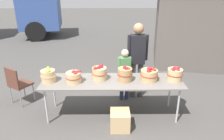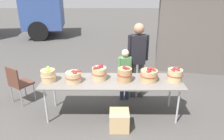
# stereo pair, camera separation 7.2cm
# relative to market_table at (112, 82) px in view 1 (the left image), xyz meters

# --- Properties ---
(ground_plane) EXTENTS (40.00, 40.00, 0.00)m
(ground_plane) POSITION_rel_market_table_xyz_m (0.00, 0.00, -0.71)
(ground_plane) COLOR #474442
(market_table) EXTENTS (2.70, 0.76, 0.75)m
(market_table) POSITION_rel_market_table_xyz_m (0.00, 0.00, 0.00)
(market_table) COLOR slate
(market_table) RESTS_ON ground
(apple_basket_green_0) EXTENTS (0.29, 0.29, 0.28)m
(apple_basket_green_0) POSITION_rel_market_table_xyz_m (-1.21, -0.03, 0.16)
(apple_basket_green_0) COLOR tan
(apple_basket_green_0) RESTS_ON market_table
(apple_basket_red_0) EXTENTS (0.30, 0.30, 0.24)m
(apple_basket_red_0) POSITION_rel_market_table_xyz_m (-0.72, -0.06, 0.15)
(apple_basket_red_0) COLOR tan
(apple_basket_red_0) RESTS_ON market_table
(apple_basket_red_1) EXTENTS (0.29, 0.29, 0.30)m
(apple_basket_red_1) POSITION_rel_market_table_xyz_m (-0.24, 0.06, 0.18)
(apple_basket_red_1) COLOR tan
(apple_basket_red_1) RESTS_ON market_table
(apple_basket_red_2) EXTENTS (0.29, 0.29, 0.31)m
(apple_basket_red_2) POSITION_rel_market_table_xyz_m (0.25, -0.00, 0.17)
(apple_basket_red_2) COLOR #A87F51
(apple_basket_red_2) RESTS_ON market_table
(apple_basket_red_3) EXTENTS (0.34, 0.34, 0.27)m
(apple_basket_red_3) POSITION_rel_market_table_xyz_m (0.71, 0.02, 0.15)
(apple_basket_red_3) COLOR tan
(apple_basket_red_3) RESTS_ON market_table
(apple_basket_red_4) EXTENTS (0.30, 0.30, 0.28)m
(apple_basket_red_4) POSITION_rel_market_table_xyz_m (1.20, 0.01, 0.16)
(apple_basket_red_4) COLOR tan
(apple_basket_red_4) RESTS_ON market_table
(vendor_adult) EXTENTS (0.46, 0.24, 1.72)m
(vendor_adult) POSITION_rel_market_table_xyz_m (0.56, 0.74, 0.30)
(vendor_adult) COLOR #3F3F3F
(vendor_adult) RESTS_ON ground
(child_customer) EXTENTS (0.31, 0.21, 1.20)m
(child_customer) POSITION_rel_market_table_xyz_m (0.28, 0.61, -0.01)
(child_customer) COLOR #262D4C
(child_customer) RESTS_ON ground
(food_kiosk) EXTENTS (3.97, 3.49, 2.74)m
(food_kiosk) POSITION_rel_market_table_xyz_m (3.01, 3.26, 0.67)
(food_kiosk) COLOR #59514C
(food_kiosk) RESTS_ON ground
(folding_chair) EXTENTS (0.55, 0.55, 0.86)m
(folding_chair) POSITION_rel_market_table_xyz_m (-2.03, 0.44, -0.21)
(folding_chair) COLOR brown
(folding_chair) RESTS_ON ground
(produce_crate) EXTENTS (0.35, 0.35, 0.35)m
(produce_crate) POSITION_rel_market_table_xyz_m (0.14, -0.47, -0.54)
(produce_crate) COLOR tan
(produce_crate) RESTS_ON ground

